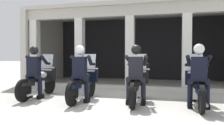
{
  "coord_description": "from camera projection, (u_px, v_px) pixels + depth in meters",
  "views": [
    {
      "loc": [
        1.61,
        -5.87,
        1.28
      ],
      "look_at": [
        0.0,
        0.4,
        1.1
      ],
      "focal_mm": 35.41,
      "sensor_mm": 36.0,
      "label": 1
    }
  ],
  "objects": [
    {
      "name": "ground_plane",
      "position": [
        128.0,
        87.0,
        9.02
      ],
      "size": [
        80.0,
        80.0,
        0.0
      ],
      "primitive_type": "plane",
      "color": "#A8A59E"
    },
    {
      "name": "station_building",
      "position": [
        137.0,
        38.0,
        11.02
      ],
      "size": [
        10.01,
        3.97,
        3.53
      ],
      "color": "black",
      "rests_on": "ground"
    },
    {
      "name": "kerb_strip",
      "position": [
        128.0,
        87.0,
        8.69
      ],
      "size": [
        9.51,
        0.24,
        0.12
      ],
      "primitive_type": "cube",
      "color": "#B7B5AD",
      "rests_on": "ground"
    },
    {
      "name": "motorcycle_far_left",
      "position": [
        40.0,
        81.0,
        6.96
      ],
      "size": [
        0.62,
        2.04,
        1.35
      ],
      "rotation": [
        0.0,
        0.0,
        -0.06
      ],
      "color": "black",
      "rests_on": "ground"
    },
    {
      "name": "police_officer_far_left",
      "position": [
        34.0,
        68.0,
        6.67
      ],
      "size": [
        0.63,
        0.61,
        1.58
      ],
      "rotation": [
        0.0,
        0.0,
        -0.06
      ],
      "color": "black",
      "rests_on": "ground"
    },
    {
      "name": "motorcycle_center_left",
      "position": [
        84.0,
        83.0,
        6.42
      ],
      "size": [
        0.62,
        2.04,
        1.35
      ],
      "rotation": [
        0.0,
        0.0,
        0.02
      ],
      "color": "black",
      "rests_on": "ground"
    },
    {
      "name": "police_officer_center_left",
      "position": [
        80.0,
        69.0,
        6.13
      ],
      "size": [
        0.63,
        0.61,
        1.58
      ],
      "rotation": [
        0.0,
        0.0,
        0.02
      ],
      "color": "black",
      "rests_on": "ground"
    },
    {
      "name": "motorcycle_center_right",
      "position": [
        138.0,
        84.0,
        6.12
      ],
      "size": [
        0.62,
        2.04,
        1.35
      ],
      "rotation": [
        0.0,
        0.0,
        0.0
      ],
      "color": "black",
      "rests_on": "ground"
    },
    {
      "name": "police_officer_center_right",
      "position": [
        136.0,
        69.0,
        5.84
      ],
      "size": [
        0.63,
        0.61,
        1.58
      ],
      "rotation": [
        0.0,
        0.0,
        0.0
      ],
      "color": "black",
      "rests_on": "ground"
    },
    {
      "name": "motorcycle_far_right",
      "position": [
        197.0,
        86.0,
        5.69
      ],
      "size": [
        0.62,
        2.04,
        1.35
      ],
      "rotation": [
        0.0,
        0.0,
        -0.06
      ],
      "color": "black",
      "rests_on": "ground"
    },
    {
      "name": "police_officer_far_right",
      "position": [
        199.0,
        70.0,
        5.41
      ],
      "size": [
        0.63,
        0.61,
        1.58
      ],
      "rotation": [
        0.0,
        0.0,
        -0.06
      ],
      "color": "black",
      "rests_on": "ground"
    }
  ]
}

